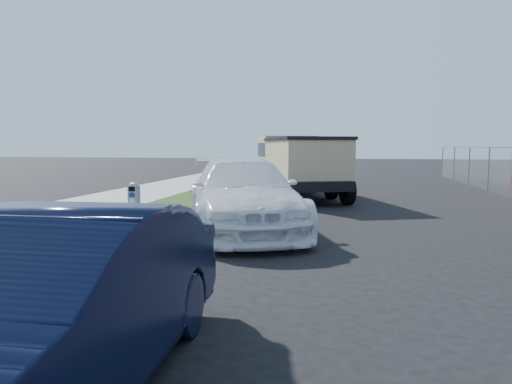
% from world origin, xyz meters
% --- Properties ---
extents(ground, '(120.00, 120.00, 0.00)m').
position_xyz_m(ground, '(0.00, 0.00, 0.00)').
color(ground, black).
rests_on(ground, ground).
extents(streetside, '(6.12, 50.00, 0.15)m').
position_xyz_m(streetside, '(-5.57, 2.00, 0.07)').
color(streetside, gray).
rests_on(streetside, ground).
extents(parking_meter, '(0.18, 0.13, 1.18)m').
position_xyz_m(parking_meter, '(-2.92, -0.81, 0.97)').
color(parking_meter, '#3F4247').
rests_on(parking_meter, ground).
extents(white_wagon, '(3.91, 5.80, 1.56)m').
position_xyz_m(white_wagon, '(-2.03, 2.66, 0.78)').
color(white_wagon, white).
rests_on(white_wagon, ground).
extents(navy_sedan, '(1.65, 4.23, 1.37)m').
position_xyz_m(navy_sedan, '(-1.87, -4.36, 0.69)').
color(navy_sedan, black).
rests_on(navy_sedan, ground).
extents(dump_truck, '(3.91, 6.02, 2.22)m').
position_xyz_m(dump_truck, '(-1.44, 9.22, 1.25)').
color(dump_truck, black).
rests_on(dump_truck, ground).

